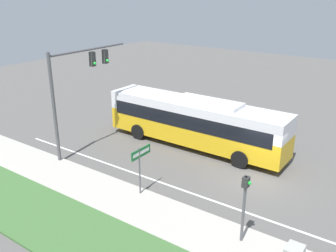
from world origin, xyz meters
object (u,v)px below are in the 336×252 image
Objects in this scene: bus at (195,120)px; pedestrian_signal at (245,199)px; signal_gantry at (76,80)px; street_sign at (140,161)px.

bus is 4.02× the size of pedestrian_signal.
signal_gantry is 7.33m from street_sign.
signal_gantry is 2.16× the size of pedestrian_signal.
pedestrian_signal is (-7.45, -6.84, 0.26)m from bus.
street_sign is (-1.97, -6.46, -2.83)m from signal_gantry.
signal_gantry is (-4.88, 5.44, 2.89)m from bus.
bus reaches higher than pedestrian_signal.
signal_gantry is at bearing 131.87° from bus.
bus is 6.92m from street_sign.
signal_gantry reaches higher than bus.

